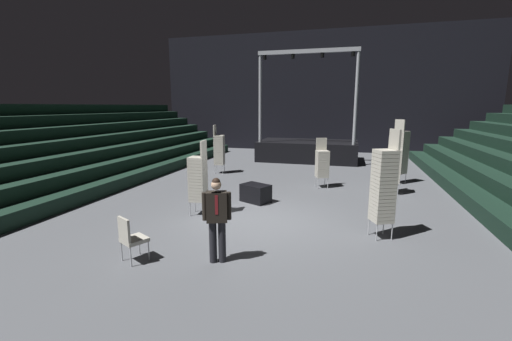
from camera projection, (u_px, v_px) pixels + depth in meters
The scene contains 13 objects.
ground_plane at pixel (259, 222), 9.08m from camera, with size 22.00×30.00×0.10m, color #515459.
arena_end_wall at pixel (317, 92), 22.48m from camera, with size 22.00×0.30×8.00m, color black.
bleacher_bank_left at pixel (42, 148), 11.94m from camera, with size 5.25×24.00×3.15m.
stage_riser at pixel (308, 149), 19.00m from camera, with size 5.49×3.08×5.91m.
man_with_tie at pixel (217, 215), 6.46m from camera, with size 0.56×0.36×1.72m.
chair_stack_front_left at pixel (401, 152), 13.20m from camera, with size 0.62×0.62×2.56m.
chair_stack_front_right at pixel (384, 185), 7.64m from camera, with size 0.58×0.58×2.56m.
chair_stack_mid_left at pixel (198, 178), 9.37m from camera, with size 0.47×0.47×2.14m.
chair_stack_mid_right at pixel (393, 165), 11.63m from camera, with size 0.47×0.47×2.05m.
chair_stack_mid_centre at pixel (219, 149), 15.25m from camera, with size 0.50×0.50×2.22m.
chair_stack_rear_left at pixel (322, 163), 12.57m from camera, with size 0.57×0.57×1.88m.
equipment_road_case at pixel (256, 193), 10.76m from camera, with size 0.90×0.60×0.58m, color black.
loose_chair_near_man at pixel (131, 236), 6.55m from camera, with size 0.59×0.59×0.95m.
Camera 1 is at (2.26, -8.35, 3.06)m, focal length 23.27 mm.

